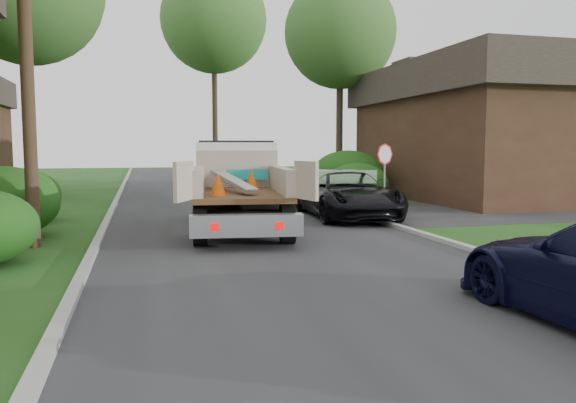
# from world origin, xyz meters

# --- Properties ---
(ground) EXTENTS (120.00, 120.00, 0.00)m
(ground) POSITION_xyz_m (0.00, 0.00, 0.00)
(ground) COLOR #214213
(ground) RESTS_ON ground
(road) EXTENTS (8.00, 90.00, 0.02)m
(road) POSITION_xyz_m (0.00, 10.00, 0.00)
(road) COLOR #28282B
(road) RESTS_ON ground
(side_street) EXTENTS (16.00, 7.00, 0.02)m
(side_street) POSITION_xyz_m (12.00, 9.00, 0.01)
(side_street) COLOR #28282B
(side_street) RESTS_ON ground
(curb_left) EXTENTS (0.20, 90.00, 0.12)m
(curb_left) POSITION_xyz_m (-4.10, 10.00, 0.06)
(curb_left) COLOR #9E9E99
(curb_left) RESTS_ON ground
(curb_right) EXTENTS (0.20, 90.00, 0.12)m
(curb_right) POSITION_xyz_m (4.10, 10.00, 0.06)
(curb_right) COLOR #9E9E99
(curb_right) RESTS_ON ground
(stop_sign) EXTENTS (0.71, 0.32, 2.48)m
(stop_sign) POSITION_xyz_m (5.20, 9.00, 1.78)
(stop_sign) COLOR slate
(stop_sign) RESTS_ON ground
(utility_pole) EXTENTS (2.42, 1.25, 10.00)m
(utility_pole) POSITION_xyz_m (-5.48, 4.98, 5.17)
(utility_pole) COLOR #382619
(utility_pole) RESTS_ON ground
(house_right) EXTENTS (9.72, 12.96, 6.20)m
(house_right) POSITION_xyz_m (13.00, 14.00, 3.16)
(house_right) COLOR #3B2318
(house_right) RESTS_ON ground
(hedge_left_b) EXTENTS (2.86, 2.86, 1.87)m
(hedge_left_b) POSITION_xyz_m (-6.50, 6.50, 0.94)
(hedge_left_b) COLOR #13430F
(hedge_left_b) RESTS_ON ground
(hedge_left_c) EXTENTS (2.60, 2.60, 1.70)m
(hedge_left_c) POSITION_xyz_m (-6.80, 10.00, 0.85)
(hedge_left_c) COLOR #13430F
(hedge_left_c) RESTS_ON ground
(hedge_right_a) EXTENTS (2.60, 2.60, 1.70)m
(hedge_right_a) POSITION_xyz_m (5.80, 13.00, 0.85)
(hedge_right_a) COLOR #13430F
(hedge_right_a) RESTS_ON ground
(hedge_right_b) EXTENTS (3.38, 3.38, 2.21)m
(hedge_right_b) POSITION_xyz_m (6.50, 16.00, 1.10)
(hedge_right_b) COLOR #13430F
(hedge_right_b) RESTS_ON ground
(tree_right_far) EXTENTS (6.00, 6.00, 11.50)m
(tree_right_far) POSITION_xyz_m (7.50, 20.00, 8.48)
(tree_right_far) COLOR #2D2119
(tree_right_far) RESTS_ON ground
(tree_center_far) EXTENTS (7.20, 7.20, 14.60)m
(tree_center_far) POSITION_xyz_m (2.00, 30.00, 10.98)
(tree_center_far) COLOR #2D2119
(tree_center_far) RESTS_ON ground
(flatbed_truck) EXTENTS (3.56, 6.99, 2.54)m
(flatbed_truck) POSITION_xyz_m (-0.29, 7.25, 1.38)
(flatbed_truck) COLOR black
(flatbed_truck) RESTS_ON ground
(black_pickup) EXTENTS (2.84, 5.69, 1.55)m
(black_pickup) POSITION_xyz_m (3.60, 8.43, 0.77)
(black_pickup) COLOR black
(black_pickup) RESTS_ON ground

